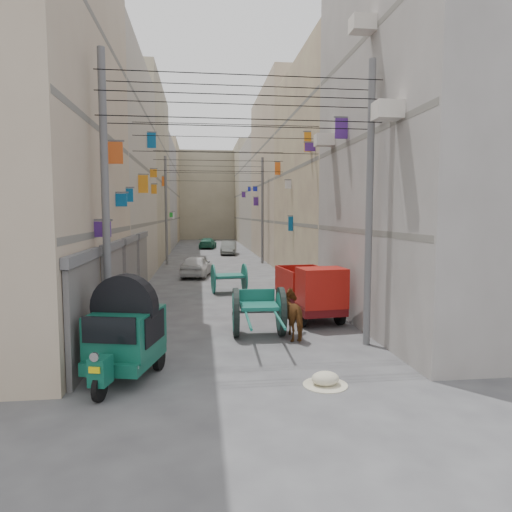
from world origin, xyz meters
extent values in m
plane|color=#414143|center=(0.00, 0.00, 0.00)|extent=(140.00, 140.00, 0.00)
cube|color=#68645C|center=(-4.12, 8.00, 3.20)|extent=(0.25, 9.80, 0.18)
cube|color=#68645C|center=(-4.12, 8.00, 6.20)|extent=(0.25, 9.80, 0.18)
cube|color=#68645C|center=(-4.12, 8.00, 9.20)|extent=(0.25, 9.80, 0.18)
cube|color=#A3998B|center=(-8.00, 19.00, 6.00)|extent=(8.00, 12.00, 12.00)
cube|color=#68645C|center=(-4.12, 19.00, 3.20)|extent=(0.25, 11.76, 0.18)
cube|color=#68645C|center=(-4.12, 19.00, 6.20)|extent=(0.25, 11.76, 0.18)
cube|color=#68645C|center=(-4.12, 19.00, 9.20)|extent=(0.25, 11.76, 0.18)
cube|color=tan|center=(-8.00, 32.00, 7.00)|extent=(8.00, 14.00, 14.00)
cube|color=#68645C|center=(-4.12, 32.00, 3.20)|extent=(0.25, 13.72, 0.18)
cube|color=#68645C|center=(-4.12, 32.00, 6.20)|extent=(0.25, 13.72, 0.18)
cube|color=#68645C|center=(-4.12, 32.00, 9.20)|extent=(0.25, 13.72, 0.18)
cube|color=gray|center=(-8.00, 46.00, 5.90)|extent=(8.00, 14.00, 11.80)
cube|color=#68645C|center=(-4.12, 46.00, 3.20)|extent=(0.25, 13.72, 0.18)
cube|color=#68645C|center=(-4.12, 46.00, 6.20)|extent=(0.25, 13.72, 0.18)
cube|color=#68645C|center=(-4.12, 46.00, 9.20)|extent=(0.25, 13.72, 0.18)
cube|color=tan|center=(-8.00, 59.00, 6.75)|extent=(8.00, 12.00, 13.50)
cube|color=#68645C|center=(-4.12, 59.00, 3.20)|extent=(0.25, 11.76, 0.18)
cube|color=#68645C|center=(-4.12, 59.00, 6.20)|extent=(0.25, 11.76, 0.18)
cube|color=#68645C|center=(-4.12, 59.00, 9.20)|extent=(0.25, 11.76, 0.18)
cube|color=gray|center=(8.00, 8.00, 6.50)|extent=(8.00, 10.00, 13.00)
cube|color=#68645C|center=(4.12, 8.00, 3.20)|extent=(0.25, 9.80, 0.18)
cube|color=#68645C|center=(4.12, 8.00, 6.20)|extent=(0.25, 9.80, 0.18)
cube|color=#68645C|center=(4.12, 8.00, 9.20)|extent=(0.25, 9.80, 0.18)
cube|color=tan|center=(8.00, 19.00, 6.00)|extent=(8.00, 12.00, 12.00)
cube|color=#68645C|center=(4.12, 19.00, 3.20)|extent=(0.25, 11.76, 0.18)
cube|color=#68645C|center=(4.12, 19.00, 6.20)|extent=(0.25, 11.76, 0.18)
cube|color=#68645C|center=(4.12, 19.00, 9.20)|extent=(0.25, 11.76, 0.18)
cube|color=tan|center=(8.00, 32.00, 7.00)|extent=(8.00, 14.00, 14.00)
cube|color=#68645C|center=(4.12, 32.00, 3.20)|extent=(0.25, 13.72, 0.18)
cube|color=#68645C|center=(4.12, 32.00, 6.20)|extent=(0.25, 13.72, 0.18)
cube|color=#68645C|center=(4.12, 32.00, 9.20)|extent=(0.25, 13.72, 0.18)
cube|color=#A3998B|center=(8.00, 46.00, 5.90)|extent=(8.00, 14.00, 11.80)
cube|color=#68645C|center=(4.12, 46.00, 3.20)|extent=(0.25, 13.72, 0.18)
cube|color=#68645C|center=(4.12, 46.00, 6.20)|extent=(0.25, 13.72, 0.18)
cube|color=#68645C|center=(4.12, 46.00, 9.20)|extent=(0.25, 13.72, 0.18)
cube|color=tan|center=(8.00, 59.00, 6.75)|extent=(8.00, 12.00, 13.50)
cube|color=#68645C|center=(4.12, 59.00, 3.20)|extent=(0.25, 11.76, 0.18)
cube|color=#68645C|center=(4.12, 59.00, 6.20)|extent=(0.25, 11.76, 0.18)
cube|color=#68645C|center=(4.12, 59.00, 9.20)|extent=(0.25, 11.76, 0.18)
cube|color=tan|center=(0.00, 66.00, 6.50)|extent=(22.00, 10.00, 13.00)
cube|color=#4F4F55|center=(-3.92, 4.80, 1.30)|extent=(0.12, 3.00, 2.60)
cube|color=#5B5A5D|center=(-3.90, 4.80, 2.75)|extent=(0.18, 3.20, 0.25)
cube|color=#4F4F55|center=(-3.92, 8.50, 1.30)|extent=(0.12, 3.00, 2.60)
cube|color=#5B5A5D|center=(-3.90, 8.50, 2.75)|extent=(0.18, 3.20, 0.25)
cube|color=#4F4F55|center=(-3.92, 12.20, 1.30)|extent=(0.12, 3.00, 2.60)
cube|color=#5B5A5D|center=(-3.90, 12.20, 2.75)|extent=(0.18, 3.20, 0.25)
cube|color=#4F4F55|center=(-3.92, 16.00, 1.30)|extent=(0.12, 3.00, 2.60)
cube|color=#5B5A5D|center=(-3.90, 16.00, 2.75)|extent=(0.18, 3.20, 0.25)
cube|color=#1924B5|center=(3.81, 34.28, 5.98)|extent=(0.38, 0.08, 0.41)
cube|color=silver|center=(-3.86, 41.61, 3.62)|extent=(0.27, 0.08, 0.71)
cube|color=#482078|center=(-3.78, 6.43, 3.35)|extent=(0.44, 0.08, 0.42)
cube|color=orange|center=(-3.77, 15.80, 5.17)|extent=(0.45, 0.08, 0.84)
cube|color=#482078|center=(3.79, 44.88, 5.91)|extent=(0.41, 0.08, 0.59)
cube|color=#0C548B|center=(-3.81, 9.76, 4.24)|extent=(0.38, 0.08, 0.44)
cube|color=#482078|center=(3.78, 33.54, 4.85)|extent=(0.43, 0.08, 0.72)
cube|color=#1924B5|center=(3.86, 39.62, 6.25)|extent=(0.28, 0.08, 0.44)
cube|color=#0C548B|center=(-3.76, 20.00, 7.85)|extent=(0.48, 0.08, 0.84)
cube|color=green|center=(-3.85, 38.07, 3.67)|extent=(0.31, 0.08, 0.44)
cube|color=silver|center=(3.82, 19.02, 5.41)|extent=(0.35, 0.08, 0.45)
cube|color=orange|center=(3.83, 22.65, 6.65)|extent=(0.34, 0.08, 0.79)
cube|color=#0C548B|center=(-3.86, 12.02, 4.50)|extent=(0.28, 0.08, 0.52)
cube|color=orange|center=(-3.86, 29.62, 6.26)|extent=(0.28, 0.08, 0.74)
cube|color=#0C548B|center=(3.87, 18.51, 3.22)|extent=(0.26, 0.08, 0.80)
cube|color=silver|center=(3.83, 9.37, 6.69)|extent=(0.34, 0.08, 0.55)
cube|color=#D2521C|center=(-3.76, 8.55, 5.67)|extent=(0.47, 0.08, 0.67)
cube|color=orange|center=(-3.80, 21.15, 6.14)|extent=(0.40, 0.08, 0.47)
cube|color=orange|center=(-3.84, 21.66, 5.24)|extent=(0.32, 0.08, 0.55)
cube|color=#482078|center=(3.76, 13.74, 6.73)|extent=(0.47, 0.08, 0.35)
cube|color=orange|center=(3.84, 14.58, 7.07)|extent=(0.32, 0.08, 0.89)
cube|color=#482078|center=(3.78, 9.29, 6.73)|extent=(0.44, 0.08, 0.69)
cube|color=silver|center=(-4.06, 6.00, 3.00)|extent=(0.10, 3.20, 0.80)
cube|color=green|center=(-4.06, 15.00, 3.00)|extent=(0.10, 3.20, 0.80)
cube|color=#1924B5|center=(-4.06, 27.00, 3.00)|extent=(0.10, 3.20, 0.80)
cube|color=orange|center=(-4.06, 39.00, 3.00)|extent=(0.10, 3.20, 0.80)
cube|color=orange|center=(4.06, 6.00, 3.00)|extent=(0.10, 3.20, 0.80)
cube|color=green|center=(4.06, 15.00, 3.00)|extent=(0.10, 3.20, 0.80)
cube|color=orange|center=(4.06, 27.00, 3.00)|extent=(0.10, 3.20, 0.80)
cube|color=orange|center=(4.06, 39.00, 3.00)|extent=(0.10, 3.20, 0.80)
cube|color=beige|center=(3.65, 5.00, 6.40)|extent=(0.70, 0.55, 0.45)
cube|color=beige|center=(3.65, 11.00, 6.60)|extent=(0.70, 0.55, 0.45)
cube|color=beige|center=(3.65, 7.00, 9.30)|extent=(0.70, 0.55, 0.45)
cylinder|color=#5B5A5D|center=(-3.60, 6.00, 4.00)|extent=(0.20, 0.20, 8.00)
cylinder|color=#5B5A5D|center=(3.60, 6.00, 4.00)|extent=(0.20, 0.20, 8.00)
cylinder|color=#5B5A5D|center=(-3.60, 28.00, 4.00)|extent=(0.20, 0.20, 8.00)
cylinder|color=#5B5A5D|center=(3.60, 28.00, 4.00)|extent=(0.20, 0.20, 8.00)
cylinder|color=black|center=(0.00, 5.50, 6.20)|extent=(7.40, 0.02, 0.02)
cylinder|color=black|center=(0.00, 5.50, 6.80)|extent=(7.40, 0.02, 0.02)
cylinder|color=black|center=(0.00, 5.50, 7.30)|extent=(7.40, 0.02, 0.02)
cylinder|color=black|center=(0.00, 6.50, 6.20)|extent=(7.40, 0.02, 0.02)
cylinder|color=black|center=(0.00, 6.50, 6.80)|extent=(7.40, 0.02, 0.02)
cylinder|color=black|center=(0.00, 6.50, 7.30)|extent=(7.40, 0.02, 0.02)
cylinder|color=black|center=(0.00, 12.00, 6.20)|extent=(7.40, 0.02, 0.02)
cylinder|color=black|center=(0.00, 12.00, 6.80)|extent=(7.40, 0.02, 0.02)
cylinder|color=black|center=(0.00, 12.00, 7.30)|extent=(7.40, 0.02, 0.02)
cylinder|color=black|center=(0.00, 20.00, 6.20)|extent=(7.40, 0.02, 0.02)
cylinder|color=black|center=(0.00, 20.00, 6.80)|extent=(7.40, 0.02, 0.02)
cylinder|color=black|center=(0.00, 20.00, 7.30)|extent=(7.40, 0.02, 0.02)
cylinder|color=black|center=(0.00, 28.00, 6.20)|extent=(7.40, 0.02, 0.02)
cylinder|color=black|center=(0.00, 28.00, 6.80)|extent=(7.40, 0.02, 0.02)
cylinder|color=black|center=(0.00, 28.00, 7.30)|extent=(7.40, 0.02, 0.02)
cylinder|color=black|center=(-3.19, 2.78, 0.29)|extent=(0.26, 0.59, 0.58)
cylinder|color=black|center=(-3.27, 4.81, 0.29)|extent=(0.26, 0.59, 0.58)
cylinder|color=black|center=(-2.17, 4.54, 0.29)|extent=(0.26, 0.59, 0.58)
cube|color=#0D4E3B|center=(-2.87, 4.08, 0.49)|extent=(1.72, 2.20, 0.29)
cube|color=#0D4E3B|center=(-3.18, 2.83, 0.62)|extent=(0.46, 0.54, 0.57)
cylinder|color=silver|center=(-3.23, 2.60, 0.98)|extent=(0.19, 0.09, 0.18)
cube|color=#DBC50C|center=(-3.24, 2.58, 0.72)|extent=(0.23, 0.08, 0.12)
cube|color=#0D4E3B|center=(-2.85, 4.13, 1.08)|extent=(1.72, 2.02, 0.98)
cube|color=black|center=(-3.07, 3.26, 1.34)|extent=(1.16, 0.34, 0.57)
cube|color=black|center=(-3.51, 4.29, 1.18)|extent=(0.34, 1.21, 0.67)
cube|color=black|center=(-2.20, 3.96, 1.18)|extent=(0.34, 1.21, 0.67)
cube|color=silver|center=(-3.08, 3.23, 0.57)|extent=(1.26, 0.36, 0.06)
cylinder|color=black|center=(-0.08, 7.33, 0.76)|extent=(0.21, 1.52, 1.51)
cylinder|color=#155D4F|center=(-0.08, 7.33, 0.76)|extent=(0.22, 1.18, 1.18)
cylinder|color=#5B5A5D|center=(-0.08, 7.33, 0.76)|extent=(0.24, 0.20, 0.19)
cylinder|color=black|center=(1.32, 7.29, 0.76)|extent=(0.21, 1.52, 1.51)
cylinder|color=#155D4F|center=(1.32, 7.29, 0.76)|extent=(0.22, 1.18, 1.18)
cylinder|color=#5B5A5D|center=(1.32, 7.29, 0.76)|extent=(0.24, 0.20, 0.19)
cylinder|color=#5B5A5D|center=(0.62, 7.31, 0.76)|extent=(1.46, 0.13, 0.09)
cube|color=#155D4F|center=(0.62, 7.31, 0.95)|extent=(1.17, 1.22, 0.11)
cube|color=#155D4F|center=(0.64, 7.85, 1.19)|extent=(1.14, 0.12, 0.38)
cylinder|color=#155D4F|center=(0.15, 5.97, 0.86)|extent=(0.16, 2.49, 0.08)
cylinder|color=#155D4F|center=(1.01, 5.95, 0.86)|extent=(0.16, 2.49, 0.08)
cylinder|color=black|center=(2.19, 8.25, 0.35)|extent=(0.26, 0.71, 0.69)
cylinder|color=black|center=(1.94, 10.54, 0.35)|extent=(0.26, 0.71, 0.69)
cylinder|color=black|center=(3.55, 8.39, 0.35)|extent=(0.26, 0.71, 0.69)
cylinder|color=black|center=(3.30, 10.69, 0.35)|extent=(0.26, 0.71, 0.69)
cube|color=#520B0E|center=(2.74, 9.47, 0.58)|extent=(1.88, 3.61, 0.37)
cube|color=#9B130E|center=(2.87, 8.27, 1.31)|extent=(1.63, 1.26, 1.31)
cube|color=black|center=(2.92, 7.77, 1.42)|extent=(1.36, 0.21, 0.58)
cube|color=#520B0E|center=(2.68, 10.04, 0.86)|extent=(1.81, 2.46, 0.13)
cube|color=#9B130E|center=(1.92, 9.96, 1.31)|extent=(0.31, 2.30, 0.89)
cube|color=#9B130E|center=(3.45, 10.12, 1.31)|extent=(0.31, 2.30, 0.89)
cube|color=#9B130E|center=(2.56, 11.17, 1.31)|extent=(1.57, 0.23, 0.89)
cylinder|color=#155D4F|center=(-0.54, 15.07, 0.70)|extent=(0.22, 1.40, 1.39)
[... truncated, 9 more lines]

